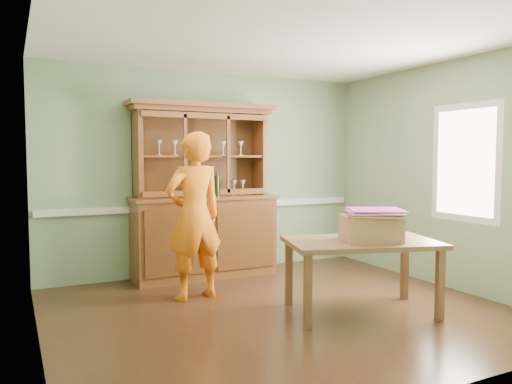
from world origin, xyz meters
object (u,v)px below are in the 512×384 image
cardboard_box (371,228)px  person (194,216)px  china_hutch (204,216)px  dining_table (361,249)px

cardboard_box → person: 1.90m
china_hutch → person: china_hutch is taller
cardboard_box → person: (-1.38, 1.30, 0.06)m
person → dining_table: bearing=129.4°
china_hutch → cardboard_box: 2.40m
china_hutch → cardboard_box: bearing=-67.1°
dining_table → china_hutch: bearing=128.7°
cardboard_box → person: size_ratio=0.29×
dining_table → cardboard_box: size_ratio=3.08×
china_hutch → person: bearing=-116.1°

